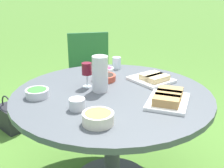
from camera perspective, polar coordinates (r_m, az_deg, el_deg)
dining_table at (r=1.89m, az=0.00°, el=-4.91°), size 1.31×1.31×0.72m
chair_near_left at (r=3.03m, az=-4.48°, el=3.20°), size 0.60×0.60×0.89m
water_pitcher at (r=1.83m, az=-2.45°, el=2.08°), size 0.11×0.10×0.24m
wine_glass at (r=1.90m, az=-5.16°, el=2.88°), size 0.07×0.07×0.17m
platter_bread_main at (r=2.06m, az=8.25°, el=1.13°), size 0.32×0.29×0.06m
platter_charcuterie at (r=1.71m, az=11.33°, el=-2.86°), size 0.34×0.38×0.07m
bowl_fries at (r=1.44m, az=-2.85°, el=-6.83°), size 0.16×0.16×0.06m
bowl_salad at (r=1.82m, az=-14.95°, el=-1.73°), size 0.15×0.15×0.05m
bowl_olives at (r=2.06m, az=-1.60°, el=1.38°), size 0.17×0.17×0.04m
bowl_dip_red at (r=2.22m, az=-1.30°, el=2.84°), size 0.12×0.12×0.04m
bowl_dip_cream at (r=1.61m, az=-7.10°, el=-3.94°), size 0.09×0.09×0.07m
cup_water_near at (r=2.33m, az=0.96°, el=4.32°), size 0.07×0.07×0.10m
handbag at (r=2.99m, az=-20.24°, el=-6.51°), size 0.30×0.14×0.37m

